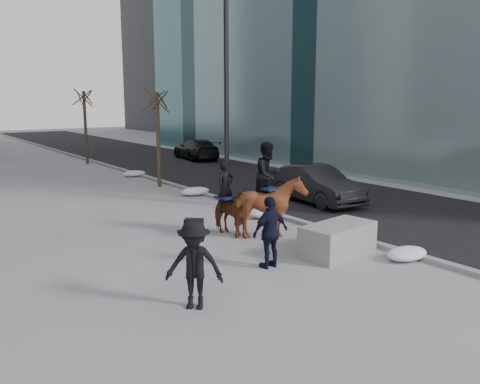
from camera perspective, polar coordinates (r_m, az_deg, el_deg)
ground at (r=13.40m, az=2.98°, el=-7.09°), size 120.00×120.00×0.00m
road at (r=25.29m, az=1.48°, el=1.31°), size 8.00×90.00×0.01m
curb at (r=23.15m, az=-6.49°, el=0.52°), size 0.25×90.00×0.12m
planter at (r=13.52m, az=10.93°, el=-5.27°), size 2.21×1.34×0.83m
car_near at (r=20.04m, az=8.49°, el=0.86°), size 1.92×4.54×1.46m
car_far at (r=34.23m, az=-4.96°, el=4.82°), size 2.60×4.91×1.36m
tree_near at (r=23.55m, az=-9.18°, el=6.36°), size 1.20×1.20×4.80m
tree_far at (r=32.83m, az=-16.98°, el=7.32°), size 1.20×1.20×4.97m
mounted_left at (r=15.02m, az=-1.36°, el=-1.86°), size 0.93×1.78×2.23m
mounted_right at (r=14.83m, az=3.41°, el=-0.87°), size 1.71×1.87×2.81m
feeder at (r=12.23m, az=3.43°, el=-4.53°), size 1.04×0.87×1.75m
camera_crew at (r=9.92m, az=-5.16°, el=-8.11°), size 1.28×1.25×1.75m
lamppost at (r=18.97m, az=-1.52°, el=13.37°), size 0.25×0.80×9.09m
snow_piles at (r=19.42m, az=-1.26°, el=-1.02°), size 1.44×17.78×0.37m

